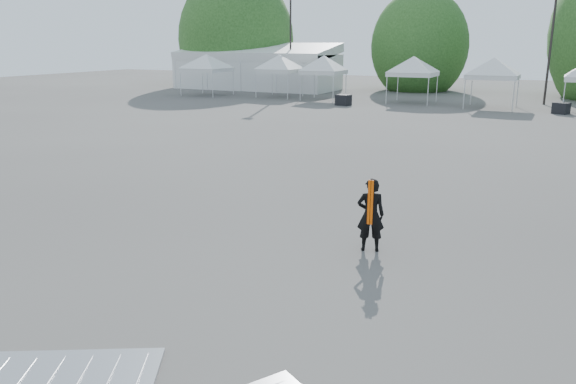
% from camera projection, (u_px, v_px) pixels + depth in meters
% --- Properties ---
extents(ground, '(120.00, 120.00, 0.00)m').
position_uv_depth(ground, '(348.00, 230.00, 13.39)').
color(ground, '#474442').
rests_on(ground, ground).
extents(marquee, '(15.00, 6.25, 4.23)m').
position_uv_depth(marquee, '(257.00, 68.00, 52.57)').
color(marquee, silver).
rests_on(marquee, ground).
extents(light_pole_west, '(0.60, 0.25, 10.30)m').
position_uv_depth(light_pole_west, '(291.00, 25.00, 49.02)').
color(light_pole_west, black).
rests_on(light_pole_west, ground).
extents(light_pole_east, '(0.60, 0.25, 9.80)m').
position_uv_depth(light_pole_east, '(553.00, 24.00, 38.43)').
color(light_pole_east, black).
rests_on(light_pole_east, ground).
extents(tree_far_w, '(4.80, 4.80, 7.30)m').
position_uv_depth(tree_far_w, '(236.00, 39.00, 56.21)').
color(tree_far_w, '#382314').
rests_on(tree_far_w, ground).
extents(tree_mid_w, '(4.16, 4.16, 6.33)m').
position_uv_depth(tree_mid_w, '(419.00, 46.00, 50.45)').
color(tree_mid_w, '#382314').
rests_on(tree_mid_w, ground).
extents(tent_a, '(4.69, 4.69, 3.88)m').
position_uv_depth(tent_a, '(206.00, 58.00, 45.94)').
color(tent_a, silver).
rests_on(tent_a, ground).
extents(tent_b, '(4.27, 4.27, 3.88)m').
position_uv_depth(tent_b, '(279.00, 58.00, 44.61)').
color(tent_b, silver).
rests_on(tent_b, ground).
extents(tent_c, '(4.06, 4.06, 3.88)m').
position_uv_depth(tent_c, '(324.00, 59.00, 42.33)').
color(tent_c, silver).
rests_on(tent_c, ground).
extents(tent_d, '(4.45, 4.45, 3.88)m').
position_uv_depth(tent_d, '(414.00, 60.00, 40.05)').
color(tent_d, silver).
rests_on(tent_d, ground).
extents(tent_e, '(4.58, 4.58, 3.88)m').
position_uv_depth(tent_e, '(494.00, 62.00, 37.05)').
color(tent_e, silver).
rests_on(tent_e, ground).
extents(man, '(0.68, 0.56, 1.60)m').
position_uv_depth(man, '(371.00, 215.00, 11.86)').
color(man, black).
rests_on(man, ground).
extents(barrier_left, '(2.63, 2.16, 0.07)m').
position_uv_depth(barrier_left, '(69.00, 374.00, 7.52)').
color(barrier_left, '#A2A6AA').
rests_on(barrier_left, ground).
extents(crate_west, '(1.09, 0.93, 0.75)m').
position_uv_depth(crate_west, '(343.00, 100.00, 39.31)').
color(crate_west, black).
rests_on(crate_west, ground).
extents(crate_mid, '(1.09, 0.99, 0.69)m').
position_uv_depth(crate_mid, '(561.00, 108.00, 34.68)').
color(crate_mid, black).
rests_on(crate_mid, ground).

